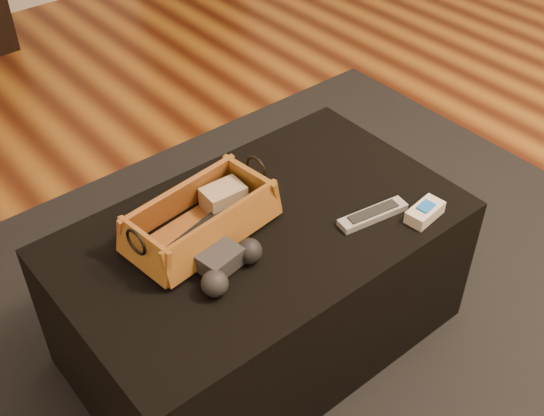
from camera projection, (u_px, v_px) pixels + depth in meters
floor at (351, 342)px, 1.94m from camera, size 5.00×5.50×0.01m
area_rug at (273, 348)px, 1.91m from camera, size 2.60×2.00×0.01m
ottoman at (261, 285)px, 1.80m from camera, size 1.00×0.60×0.42m
tv_remote at (200, 233)px, 1.61m from camera, size 0.20×0.09×0.02m
cloth_bundle at (223, 197)px, 1.69m from camera, size 0.11×0.08×0.06m
wicker_basket at (201, 220)px, 1.62m from camera, size 0.39×0.24×0.13m
game_controller at (228, 264)px, 1.52m from camera, size 0.20×0.13×0.06m
silver_remote at (373, 214)px, 1.68m from camera, size 0.19×0.07×0.02m
cream_gadget at (425, 212)px, 1.68m from camera, size 0.11×0.07×0.04m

